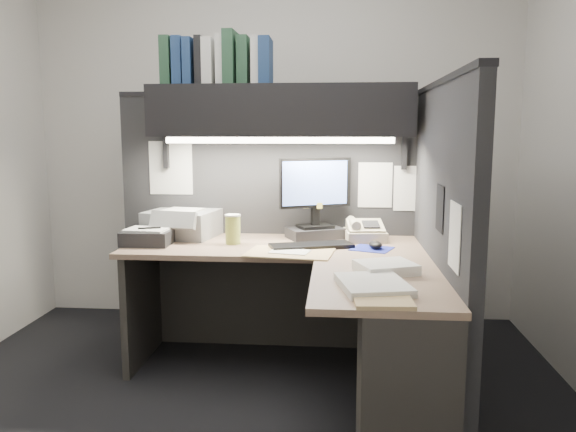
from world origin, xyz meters
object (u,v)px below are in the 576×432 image
object	(u,v)px
keyboard	(311,246)
desk	(328,326)
printer	(182,224)
overhead_shelf	(281,111)
monitor	(315,207)
telephone	(365,232)
notebook_stack	(148,237)
coffee_cup	(233,230)

from	to	relation	value
keyboard	desk	bearing A→B (deg)	-95.94
printer	overhead_shelf	bearing A→B (deg)	9.17
desk	monitor	size ratio (longest dim) A/B	3.45
keyboard	telephone	world-z (taller)	telephone
keyboard	notebook_stack	size ratio (longest dim) A/B	1.70
desk	monitor	bearing A→B (deg)	96.87
coffee_cup	printer	distance (m)	0.41
overhead_shelf	telephone	bearing A→B (deg)	-1.02
monitor	telephone	xyz separation A→B (m)	(0.30, -0.03, -0.15)
keyboard	notebook_stack	world-z (taller)	notebook_stack
overhead_shelf	printer	xyz separation A→B (m)	(-0.62, 0.01, -0.69)
monitor	notebook_stack	distance (m)	1.01
telephone	printer	bearing A→B (deg)	172.06
desk	notebook_stack	distance (m)	1.21
monitor	printer	xyz separation A→B (m)	(-0.83, -0.01, -0.12)
telephone	coffee_cup	bearing A→B (deg)	-173.33
overhead_shelf	monitor	size ratio (longest dim) A/B	3.14
overhead_shelf	notebook_stack	world-z (taller)	overhead_shelf
desk	notebook_stack	xyz separation A→B (m)	(-1.06, 0.50, 0.33)
coffee_cup	printer	world-z (taller)	same
keyboard	printer	xyz separation A→B (m)	(-0.82, 0.28, 0.07)
desk	overhead_shelf	bearing A→B (deg)	111.79
monitor	printer	world-z (taller)	monitor
coffee_cup	notebook_stack	distance (m)	0.50
monitor	keyboard	size ratio (longest dim) A/B	1.06
coffee_cup	printer	xyz separation A→B (m)	(-0.36, 0.21, -0.00)
monitor	coffee_cup	world-z (taller)	monitor
overhead_shelf	printer	size ratio (longest dim) A/B	3.81
monitor	telephone	distance (m)	0.34
keyboard	telephone	size ratio (longest dim) A/B	1.89
overhead_shelf	monitor	bearing A→B (deg)	6.58
keyboard	coffee_cup	size ratio (longest dim) A/B	2.85
monitor	coffee_cup	distance (m)	0.53
desk	overhead_shelf	world-z (taller)	overhead_shelf
monitor	keyboard	distance (m)	0.35
desk	telephone	world-z (taller)	telephone
overhead_shelf	printer	bearing A→B (deg)	178.76
keyboard	printer	size ratio (longest dim) A/B	1.15
telephone	desk	bearing A→B (deg)	-112.57
overhead_shelf	telephone	size ratio (longest dim) A/B	6.30
desk	telephone	size ratio (longest dim) A/B	6.91
overhead_shelf	coffee_cup	size ratio (longest dim) A/B	9.49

